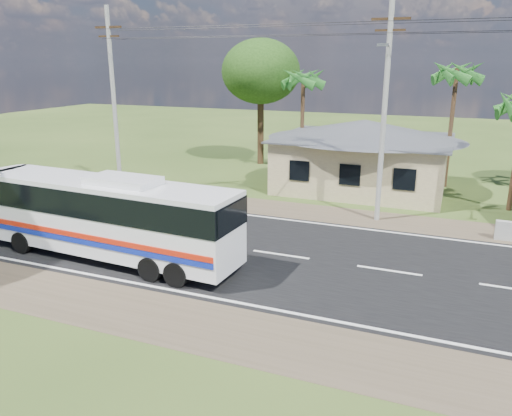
{
  "coord_description": "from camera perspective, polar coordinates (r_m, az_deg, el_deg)",
  "views": [
    {
      "loc": [
        6.4,
        -18.71,
        7.92
      ],
      "look_at": [
        -1.54,
        1.0,
        1.64
      ],
      "focal_mm": 35.0,
      "sensor_mm": 36.0,
      "label": 1
    }
  ],
  "objects": [
    {
      "name": "palm_far",
      "position": [
        36.26,
        5.43,
        14.43
      ],
      "size": [
        2.8,
        2.8,
        7.7
      ],
      "color": "#47301E",
      "rests_on": "ground"
    },
    {
      "name": "tree_behind_house",
      "position": [
        39.44,
        0.54,
        15.29
      ],
      "size": [
        6.0,
        6.0,
        9.61
      ],
      "color": "#47301E",
      "rests_on": "ground"
    },
    {
      "name": "ground",
      "position": [
        21.3,
        2.86,
        -5.39
      ],
      "size": [
        120.0,
        120.0,
        0.0
      ],
      "primitive_type": "plane",
      "color": "#2D4518",
      "rests_on": "ground"
    },
    {
      "name": "road",
      "position": [
        21.3,
        2.86,
        -5.37
      ],
      "size": [
        120.0,
        16.0,
        0.03
      ],
      "color": "black",
      "rests_on": "ground"
    },
    {
      "name": "coach_bus",
      "position": [
        21.13,
        -16.68,
        -0.38
      ],
      "size": [
        11.67,
        3.08,
        3.59
      ],
      "rotation": [
        0.0,
        0.0,
        -0.06
      ],
      "color": "silver",
      "rests_on": "ground"
    },
    {
      "name": "house",
      "position": [
        32.59,
        12.2,
        6.77
      ],
      "size": [
        12.4,
        10.0,
        5.0
      ],
      "color": "#C6B684",
      "rests_on": "ground"
    },
    {
      "name": "utility_poles",
      "position": [
        25.56,
        13.74,
        11.17
      ],
      "size": [
        32.8,
        2.22,
        11.0
      ],
      "color": "#9E9E99",
      "rests_on": "ground"
    },
    {
      "name": "palm_mid",
      "position": [
        34.22,
        21.96,
        14.04
      ],
      "size": [
        2.8,
        2.8,
        8.2
      ],
      "color": "#47301E",
      "rests_on": "ground"
    }
  ]
}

